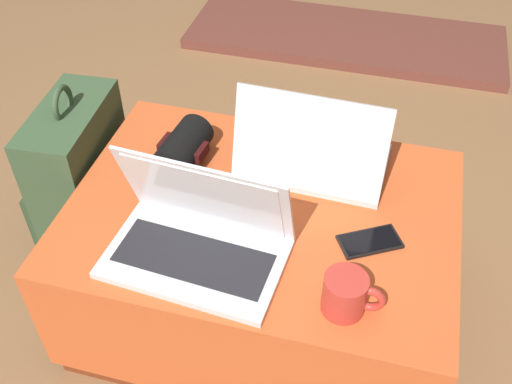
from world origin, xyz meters
name	(u,v)px	position (x,y,z in m)	size (l,w,h in m)	color
ground_plane	(261,307)	(0.00, 0.00, 0.00)	(14.00, 14.00, 0.00)	olive
ottoman	(262,261)	(0.00, 0.00, 0.20)	(0.90, 0.66, 0.39)	maroon
laptop_near	(199,237)	(-0.10, -0.17, 0.44)	(0.39, 0.26, 0.23)	silver
laptop_far	(312,156)	(0.08, 0.16, 0.44)	(0.37, 0.25, 0.24)	silver
cell_phone	(370,241)	(0.26, -0.04, 0.39)	(0.15, 0.13, 0.01)	black
backpack	(80,182)	(-0.56, 0.12, 0.23)	(0.22, 0.34, 0.55)	#385133
wrist_brace	(183,148)	(-0.23, 0.11, 0.43)	(0.12, 0.17, 0.09)	black
coffee_mug	(347,294)	(0.23, -0.23, 0.43)	(0.12, 0.09, 0.09)	red
fireplace_hearth	(345,37)	(0.00, 1.51, 0.02)	(1.40, 0.50, 0.04)	brown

